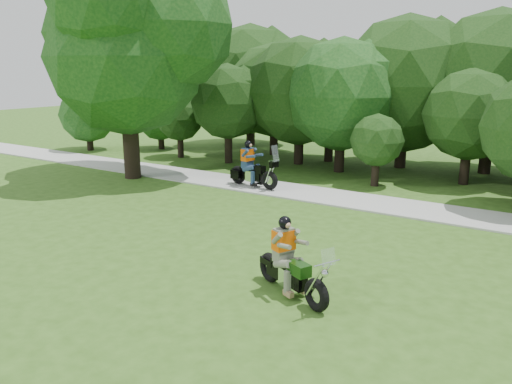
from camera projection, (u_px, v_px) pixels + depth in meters
The scene contains 6 objects.
ground at pixel (255, 289), 10.58m from camera, with size 100.00×100.00×0.00m, color #2F5317.
walkway at pixel (382, 204), 17.09m from camera, with size 60.00×2.20×0.06m, color #ADADA7.
tree_line at pixel (510, 94), 20.15m from camera, with size 40.17×12.09×7.28m.
big_tree_west at pixel (131, 38), 20.34m from camera, with size 8.64×6.56×9.96m.
chopper_motorcycle at pixel (289, 266), 10.26m from camera, with size 2.19×1.30×1.64m.
touring_motorcycle at pixel (251, 170), 19.46m from camera, with size 2.36×0.88×1.79m.
Camera 1 is at (5.33, -8.19, 4.56)m, focal length 35.00 mm.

